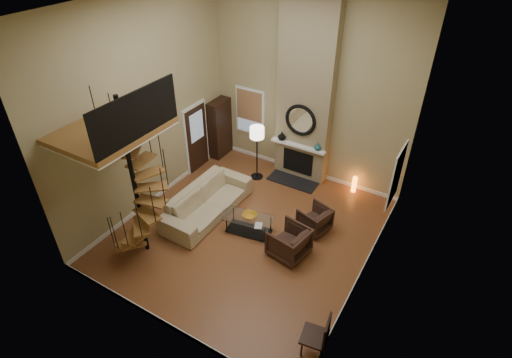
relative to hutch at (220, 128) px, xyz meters
The scene contains 33 objects.
ground 4.11m from the hutch, 45.09° to the right, with size 6.00×6.50×0.01m, color #955830.
back_wall 3.37m from the hutch, ahead, with size 6.00×0.02×5.50m, color tan.
front_wall 6.94m from the hutch, 65.12° to the right, with size 6.00×0.02×5.50m, color tan.
left_wall 3.36m from the hutch, 93.66° to the right, with size 0.02×6.50×5.50m, color tan.
right_wall 6.72m from the hutch, 25.92° to the right, with size 0.02×6.50×5.50m, color tan.
ceiling 6.05m from the hutch, 45.09° to the right, with size 6.00×6.50×0.01m, color silver.
baseboard_back 2.99m from the hutch, ahead, with size 6.00×0.02×0.12m, color white.
baseboard_front 6.75m from the hutch, 65.08° to the right, with size 6.00×0.02×0.12m, color white.
baseboard_left 2.97m from the hutch, 93.45° to the right, with size 0.02×6.50×0.12m, color white.
baseboard_right 6.52m from the hutch, 25.96° to the right, with size 0.02×6.50×0.12m, color white.
chimney_breast 3.35m from the hutch, ahead, with size 1.60×0.38×5.50m, color #897A59.
hearth 2.98m from the hutch, ahead, with size 1.50×0.60×0.04m, color black.
firebox 2.85m from the hutch, ahead, with size 0.95×0.02×0.72m, color black.
mantel 2.83m from the hutch, ahead, with size 1.70×0.18×0.06m, color white.
mirror_frame 2.99m from the hutch, ahead, with size 0.94×0.94×0.10m, color black.
mirror_disc 2.99m from the hutch, ahead, with size 0.80×0.80×0.01m, color white.
vase_left 2.30m from the hutch, ahead, with size 0.24×0.24×0.25m, color black.
vase_right 3.44m from the hutch, ahead, with size 0.20×0.20×0.21m, color #175351.
window_back 1.21m from the hutch, 23.20° to the left, with size 1.02×0.06×1.52m.
window_right 5.89m from the hutch, ahead, with size 0.06×1.02×1.52m.
entry_door 1.04m from the hutch, 97.50° to the right, with size 0.10×1.05×2.16m.
loft 5.22m from the hutch, 80.50° to the right, with size 1.70×2.20×1.09m.
spiral_stair 4.81m from the hutch, 77.34° to the right, with size 1.47×1.47×4.06m.
hutch is the anchor object (origin of this frame).
sofa 3.16m from the hutch, 61.65° to the right, with size 2.80×1.10×0.82m, color tan.
armchair_near 4.76m from the hutch, 24.06° to the right, with size 0.70×0.72×0.65m, color #3C241B.
armchair_far 5.16m from the hutch, 36.00° to the right, with size 0.83×0.86×0.78m, color #3C241B.
coffee_table 4.07m from the hutch, 44.88° to the right, with size 1.33×0.82×0.46m.
bowl 4.00m from the hutch, 44.37° to the right, with size 0.36×0.36×0.09m, color gold.
book 4.40m from the hutch, 43.03° to the right, with size 0.18×0.25×0.02m, color gray.
floor_lamp 1.91m from the hutch, 18.38° to the right, with size 0.42×0.42×1.72m.
accent_lamp 4.63m from the hutch, ahead, with size 0.14×0.14×0.49m, color orange.
side_chair 7.66m from the hutch, 41.38° to the right, with size 0.55×0.55×1.00m.
Camera 1 is at (4.20, -6.65, 7.12)m, focal length 28.52 mm.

